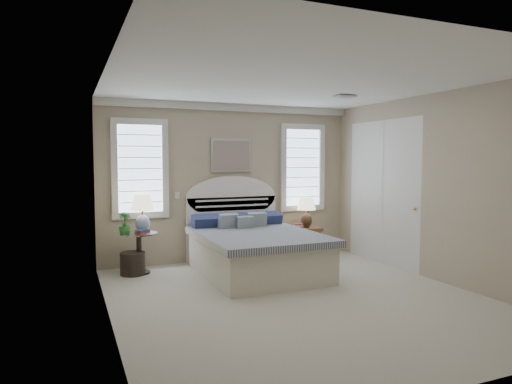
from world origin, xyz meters
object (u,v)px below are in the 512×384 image
at_px(floor_pot, 133,264).
at_px(nightstand_right, 306,235).
at_px(side_table_left, 139,249).
at_px(lamp_right, 306,209).
at_px(lamp_left, 142,209).
at_px(bed, 253,248).

bearing_deg(floor_pot, nightstand_right, 2.53).
relative_size(side_table_left, lamp_right, 1.13).
bearing_deg(side_table_left, lamp_left, 42.06).
bearing_deg(nightstand_right, floor_pot, -177.47).
xyz_separation_m(nightstand_right, floor_pot, (-3.05, -0.14, -0.21)).
bearing_deg(floor_pot, side_table_left, 18.79).
distance_m(nightstand_right, lamp_left, 2.94).
bearing_deg(side_table_left, bed, -19.74).
distance_m(bed, lamp_left, 1.81).
bearing_deg(lamp_right, bed, -152.20).
xyz_separation_m(side_table_left, lamp_right, (2.96, 0.10, 0.48)).
xyz_separation_m(bed, floor_pot, (-1.75, 0.56, -0.21)).
distance_m(floor_pot, lamp_right, 3.14).
distance_m(bed, lamp_right, 1.56).
relative_size(side_table_left, nightstand_right, 1.19).
relative_size(bed, lamp_right, 4.09).
height_order(floor_pot, lamp_right, lamp_right).
distance_m(nightstand_right, floor_pot, 3.06).
height_order(lamp_left, lamp_right, lamp_left).
distance_m(bed, side_table_left, 1.75).
relative_size(nightstand_right, floor_pot, 1.41).
relative_size(nightstand_right, lamp_right, 0.95).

